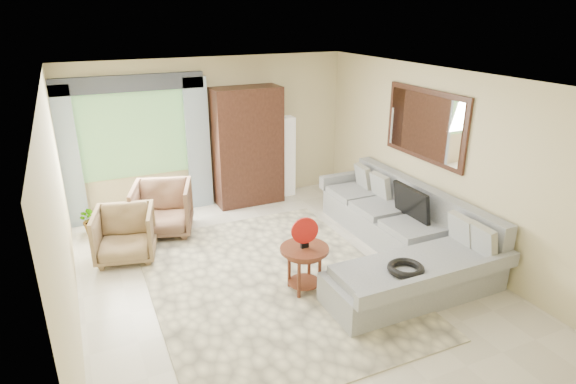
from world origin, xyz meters
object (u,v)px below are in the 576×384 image
armchair_left (125,234)px  armoire (248,147)px  coffee_table (304,268)px  armchair_right (163,209)px  sectional_sofa (401,238)px  tv_screen (411,203)px  floor_lamp (287,156)px  potted_plant (93,219)px

armchair_left → armoire: bearing=42.6°
coffee_table → armchair_right: size_ratio=0.68×
sectional_sofa → armoire: armoire is taller
sectional_sofa → armchair_right: (-2.93, 2.21, 0.12)m
sectional_sofa → armoire: (-1.23, 2.90, 0.77)m
tv_screen → floor_lamp: size_ratio=0.49×
sectional_sofa → coffee_table: (-1.66, -0.24, 0.04)m
tv_screen → armchair_left: (-3.85, 1.42, -0.35)m
armoire → floor_lamp: 0.86m
armchair_left → tv_screen: bearing=-6.9°
sectional_sofa → armoire: bearing=113.1°
sectional_sofa → tv_screen: size_ratio=4.68×
coffee_table → armchair_right: bearing=117.2°
armchair_right → potted_plant: size_ratio=1.79×
armchair_right → floor_lamp: 2.62m
sectional_sofa → coffee_table: 1.68m
coffee_table → armchair_right: armchair_right is taller
tv_screen → coffee_table: 2.01m
armchair_left → potted_plant: bearing=122.1°
armchair_right → armoire: bearing=39.7°
tv_screen → armchair_left: tv_screen is taller
sectional_sofa → tv_screen: 0.54m
potted_plant → floor_lamp: size_ratio=0.33×
armchair_right → armoire: size_ratio=0.43×
tv_screen → potted_plant: 4.90m
armoire → sectional_sofa: bearing=-66.9°
coffee_table → armoire: size_ratio=0.29×
tv_screen → armoire: bearing=118.8°
armchair_left → floor_lamp: bearing=36.9°
sectional_sofa → armchair_left: size_ratio=4.23×
tv_screen → armchair_right: (-3.19, 2.05, -0.31)m
potted_plant → floor_lamp: (3.51, 0.31, 0.50)m
tv_screen → floor_lamp: bearing=104.1°
sectional_sofa → floor_lamp: bearing=98.3°
sectional_sofa → coffee_table: size_ratio=5.71×
armchair_left → armchair_right: size_ratio=0.91×
armchair_left → floor_lamp: 3.45m
armoire → potted_plant: bearing=-174.7°
sectional_sofa → tv_screen: (0.27, 0.17, 0.44)m
coffee_table → sectional_sofa: bearing=8.2°
armchair_right → potted_plant: bearing=174.5°
potted_plant → floor_lamp: floor_lamp is taller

